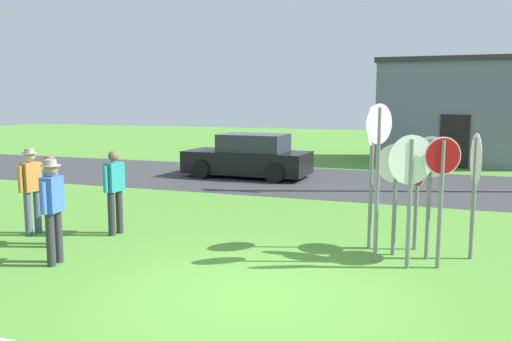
{
  "coord_description": "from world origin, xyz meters",
  "views": [
    {
      "loc": [
        2.38,
        -6.6,
        2.71
      ],
      "look_at": [
        -1.04,
        3.1,
        1.3
      ],
      "focal_mm": 36.76,
      "sensor_mm": 36.0,
      "label": 1
    }
  ],
  "objects_px": {
    "stop_sign_tallest": "(475,173)",
    "stop_sign_low_front": "(430,177)",
    "person_near_signs": "(115,188)",
    "stop_sign_center_cluster": "(417,181)",
    "stop_sign_far_back": "(372,153)",
    "stop_sign_leaning_right": "(378,158)",
    "stop_sign_rear_left": "(410,178)",
    "stop_sign_rear_right": "(395,181)",
    "person_in_dark_shirt": "(31,186)",
    "person_with_sunhat": "(52,195)",
    "person_on_left": "(53,206)",
    "stop_sign_nearest": "(442,182)",
    "parked_car_on_street": "(249,158)"
  },
  "relations": [
    {
      "from": "stop_sign_tallest",
      "to": "stop_sign_low_front",
      "type": "bearing_deg",
      "value": -160.18
    },
    {
      "from": "stop_sign_tallest",
      "to": "person_near_signs",
      "type": "bearing_deg",
      "value": -174.8
    },
    {
      "from": "stop_sign_center_cluster",
      "to": "person_near_signs",
      "type": "distance_m",
      "value": 5.81
    },
    {
      "from": "stop_sign_far_back",
      "to": "stop_sign_leaning_right",
      "type": "bearing_deg",
      "value": -76.31
    },
    {
      "from": "stop_sign_leaning_right",
      "to": "stop_sign_low_front",
      "type": "xyz_separation_m",
      "value": [
        0.81,
        0.48,
        -0.34
      ]
    },
    {
      "from": "stop_sign_rear_left",
      "to": "stop_sign_rear_right",
      "type": "bearing_deg",
      "value": 111.84
    },
    {
      "from": "stop_sign_rear_right",
      "to": "stop_sign_low_front",
      "type": "distance_m",
      "value": 0.57
    },
    {
      "from": "stop_sign_leaning_right",
      "to": "stop_sign_tallest",
      "type": "distance_m",
      "value": 1.71
    },
    {
      "from": "stop_sign_far_back",
      "to": "person_in_dark_shirt",
      "type": "bearing_deg",
      "value": -169.03
    },
    {
      "from": "person_near_signs",
      "to": "person_with_sunhat",
      "type": "relative_size",
      "value": 1.0
    },
    {
      "from": "stop_sign_leaning_right",
      "to": "person_on_left",
      "type": "relative_size",
      "value": 1.52
    },
    {
      "from": "stop_sign_low_front",
      "to": "stop_sign_far_back",
      "type": "bearing_deg",
      "value": 160.4
    },
    {
      "from": "stop_sign_nearest",
      "to": "person_in_dark_shirt",
      "type": "xyz_separation_m",
      "value": [
        -7.71,
        -0.45,
        -0.42
      ]
    },
    {
      "from": "stop_sign_rear_left",
      "to": "stop_sign_center_cluster",
      "type": "distance_m",
      "value": 1.17
    },
    {
      "from": "stop_sign_center_cluster",
      "to": "person_near_signs",
      "type": "relative_size",
      "value": 1.1
    },
    {
      "from": "stop_sign_rear_right",
      "to": "stop_sign_center_cluster",
      "type": "distance_m",
      "value": 0.57
    },
    {
      "from": "stop_sign_nearest",
      "to": "person_near_signs",
      "type": "xyz_separation_m",
      "value": [
        -6.14,
        0.1,
        -0.46
      ]
    },
    {
      "from": "stop_sign_low_front",
      "to": "stop_sign_center_cluster",
      "type": "distance_m",
      "value": 0.6
    },
    {
      "from": "stop_sign_low_front",
      "to": "stop_sign_rear_left",
      "type": "xyz_separation_m",
      "value": [
        -0.28,
        -0.62,
        0.06
      ]
    },
    {
      "from": "stop_sign_leaning_right",
      "to": "stop_sign_nearest",
      "type": "relative_size",
      "value": 1.24
    },
    {
      "from": "person_with_sunhat",
      "to": "stop_sign_far_back",
      "type": "bearing_deg",
      "value": 17.91
    },
    {
      "from": "parked_car_on_street",
      "to": "stop_sign_rear_left",
      "type": "xyz_separation_m",
      "value": [
        5.84,
        -8.46,
        0.79
      ]
    },
    {
      "from": "stop_sign_far_back",
      "to": "person_near_signs",
      "type": "bearing_deg",
      "value": -171.82
    },
    {
      "from": "stop_sign_low_front",
      "to": "person_with_sunhat",
      "type": "distance_m",
      "value": 6.74
    },
    {
      "from": "stop_sign_rear_right",
      "to": "stop_sign_tallest",
      "type": "height_order",
      "value": "stop_sign_tallest"
    },
    {
      "from": "person_near_signs",
      "to": "stop_sign_rear_left",
      "type": "bearing_deg",
      "value": -2.7
    },
    {
      "from": "stop_sign_tallest",
      "to": "stop_sign_rear_left",
      "type": "distance_m",
      "value": 1.32
    },
    {
      "from": "parked_car_on_street",
      "to": "stop_sign_nearest",
      "type": "height_order",
      "value": "stop_sign_nearest"
    },
    {
      "from": "stop_sign_center_cluster",
      "to": "person_on_left",
      "type": "height_order",
      "value": "stop_sign_center_cluster"
    },
    {
      "from": "parked_car_on_street",
      "to": "person_in_dark_shirt",
      "type": "height_order",
      "value": "person_in_dark_shirt"
    },
    {
      "from": "stop_sign_nearest",
      "to": "person_on_left",
      "type": "bearing_deg",
      "value": -162.42
    },
    {
      "from": "stop_sign_leaning_right",
      "to": "person_in_dark_shirt",
      "type": "distance_m",
      "value": 6.77
    },
    {
      "from": "stop_sign_nearest",
      "to": "stop_sign_low_front",
      "type": "xyz_separation_m",
      "value": [
        -0.19,
        0.45,
        0.01
      ]
    },
    {
      "from": "stop_sign_center_cluster",
      "to": "person_in_dark_shirt",
      "type": "bearing_deg",
      "value": -168.88
    },
    {
      "from": "person_near_signs",
      "to": "person_with_sunhat",
      "type": "distance_m",
      "value": 1.25
    },
    {
      "from": "parked_car_on_street",
      "to": "stop_sign_rear_left",
      "type": "distance_m",
      "value": 10.31
    },
    {
      "from": "stop_sign_center_cluster",
      "to": "person_with_sunhat",
      "type": "height_order",
      "value": "stop_sign_center_cluster"
    },
    {
      "from": "stop_sign_rear_left",
      "to": "person_with_sunhat",
      "type": "distance_m",
      "value": 6.36
    },
    {
      "from": "stop_sign_far_back",
      "to": "person_in_dark_shirt",
      "type": "height_order",
      "value": "stop_sign_far_back"
    },
    {
      "from": "stop_sign_low_front",
      "to": "stop_sign_center_cluster",
      "type": "xyz_separation_m",
      "value": [
        -0.22,
        0.53,
        -0.16
      ]
    },
    {
      "from": "stop_sign_tallest",
      "to": "person_in_dark_shirt",
      "type": "distance_m",
      "value": 8.33
    },
    {
      "from": "stop_sign_tallest",
      "to": "stop_sign_rear_left",
      "type": "height_order",
      "value": "stop_sign_rear_left"
    },
    {
      "from": "stop_sign_rear_left",
      "to": "person_in_dark_shirt",
      "type": "bearing_deg",
      "value": -177.76
    },
    {
      "from": "parked_car_on_street",
      "to": "stop_sign_low_front",
      "type": "xyz_separation_m",
      "value": [
        6.12,
        -7.84,
        0.73
      ]
    },
    {
      "from": "stop_sign_low_front",
      "to": "stop_sign_rear_left",
      "type": "bearing_deg",
      "value": -114.44
    },
    {
      "from": "parked_car_on_street",
      "to": "person_with_sunhat",
      "type": "distance_m",
      "value": 9.29
    },
    {
      "from": "stop_sign_far_back",
      "to": "stop_sign_low_front",
      "type": "relative_size",
      "value": 1.23
    },
    {
      "from": "stop_sign_far_back",
      "to": "stop_sign_low_front",
      "type": "height_order",
      "value": "stop_sign_far_back"
    },
    {
      "from": "stop_sign_tallest",
      "to": "person_in_dark_shirt",
      "type": "xyz_separation_m",
      "value": [
        -8.24,
        -1.16,
        -0.49
      ]
    },
    {
      "from": "stop_sign_low_front",
      "to": "stop_sign_tallest",
      "type": "bearing_deg",
      "value": 19.82
    }
  ]
}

